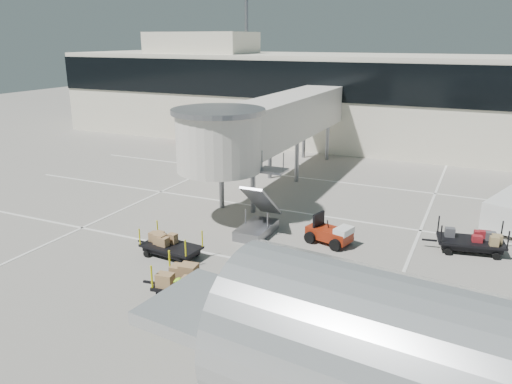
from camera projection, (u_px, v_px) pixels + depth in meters
ground at (236, 282)px, 20.12m from camera, size 140.00×140.00×0.00m
lane_markings at (300, 210)px, 28.47m from camera, size 40.00×30.00×0.02m
terminal at (383, 100)px, 44.99m from camera, size 64.00×12.11×15.20m
jet_bridge at (268, 124)px, 31.08m from camera, size 5.70×20.40×6.03m
baggage_tug at (330, 233)px, 23.78m from camera, size 2.34×1.83×1.41m
suitcase_cart at (472, 242)px, 22.83m from camera, size 3.65×1.95×1.40m
box_cart_near at (194, 286)px, 18.59m from camera, size 3.95×1.95×1.52m
box_cart_far at (172, 247)px, 22.31m from camera, size 3.36×1.57×1.30m
ground_worker at (179, 302)px, 16.90m from camera, size 0.72×0.57×1.75m
belt_loader at (201, 133)px, 47.13m from camera, size 4.71×3.32×2.14m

